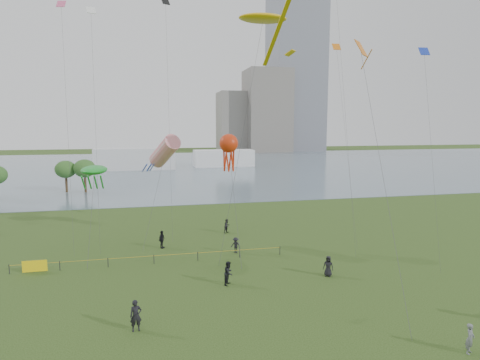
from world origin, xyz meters
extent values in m
plane|color=#243C13|center=(0.00, 0.00, 0.00)|extent=(400.00, 400.00, 0.00)
cube|color=slate|center=(0.00, 100.00, 0.02)|extent=(400.00, 120.00, 0.08)
cube|color=slate|center=(62.00, 168.00, 60.00)|extent=(24.00, 24.00, 120.00)
cube|color=slate|center=(46.00, 162.00, 19.00)|extent=(20.00, 20.00, 38.00)
cube|color=slate|center=(32.00, 168.00, 14.00)|extent=(16.00, 18.00, 28.00)
cube|color=silver|center=(-12.00, 95.00, 3.00)|extent=(22.00, 8.00, 6.00)
cube|color=white|center=(14.00, 98.00, 2.50)|extent=(18.00, 7.00, 5.00)
cylinder|color=#3C2B1B|center=(-23.02, 57.01, 1.34)|extent=(0.44, 0.44, 2.69)
ellipsoid|color=#376628|center=(-23.02, 57.01, 4.36)|extent=(3.82, 3.82, 3.22)
cylinder|color=#3C2B1B|center=(-19.54, 56.16, 1.40)|extent=(0.44, 0.44, 2.80)
ellipsoid|color=#376628|center=(-19.54, 56.16, 4.54)|extent=(3.98, 3.98, 3.36)
cylinder|color=black|center=(-19.22, 13.70, 0.42)|extent=(0.07, 0.07, 0.85)
cylinder|color=black|center=(-15.22, 13.70, 0.42)|extent=(0.07, 0.07, 0.85)
cylinder|color=black|center=(-11.22, 13.70, 0.42)|extent=(0.07, 0.07, 0.85)
cylinder|color=black|center=(-7.22, 13.70, 0.42)|extent=(0.07, 0.07, 0.85)
cylinder|color=black|center=(-3.22, 13.70, 0.42)|extent=(0.07, 0.07, 0.85)
cylinder|color=black|center=(0.78, 13.70, 0.42)|extent=(0.07, 0.07, 0.85)
cylinder|color=black|center=(4.78, 13.70, 0.42)|extent=(0.07, 0.07, 0.85)
cylinder|color=gold|center=(-7.22, 13.70, 0.75)|extent=(24.00, 0.03, 0.03)
cube|color=yellow|center=(-17.22, 13.70, 0.55)|extent=(2.00, 0.04, 1.00)
imported|color=slate|center=(9.79, -4.76, 0.86)|extent=(0.75, 0.69, 1.71)
imported|color=black|center=(-1.45, 7.57, 0.94)|extent=(1.09, 1.16, 1.88)
imported|color=black|center=(0.69, 15.19, 0.79)|extent=(1.16, 1.09, 1.58)
imported|color=black|center=(-6.40, 18.31, 0.92)|extent=(0.91, 1.16, 1.84)
imported|color=black|center=(7.01, 7.56, 0.86)|extent=(1.00, 0.92, 1.72)
imported|color=black|center=(-8.34, 1.68, 0.98)|extent=(0.78, 0.57, 1.96)
imported|color=black|center=(1.20, 22.69, 0.82)|extent=(1.01, 0.98, 1.65)
cylinder|color=#3F3F42|center=(0.97, 13.86, 11.26)|extent=(5.09, 4.16, 22.53)
ellipsoid|color=#E2AE0B|center=(3.49, 15.92, 22.52)|extent=(4.67, 2.92, 0.73)
cube|color=#E2AE0B|center=(3.49, 11.72, 20.12)|extent=(0.36, 6.98, 4.09)
cube|color=#E2AE0B|center=(3.49, 7.92, 18.02)|extent=(0.95, 0.95, 0.42)
cylinder|color=#3F3F42|center=(-7.05, 19.60, 4.87)|extent=(2.57, 3.97, 9.74)
cylinder|color=red|center=(-5.78, 21.57, 9.73)|extent=(3.65, 5.10, 3.80)
cylinder|color=#1834AB|center=(-7.18, 20.37, 8.13)|extent=(0.60, 1.13, 0.88)
cylinder|color=#1834AB|center=(-7.46, 20.75, 8.13)|extent=(0.60, 1.13, 0.88)
cylinder|color=#1834AB|center=(-7.91, 20.61, 8.13)|extent=(0.60, 1.13, 0.88)
cylinder|color=#1834AB|center=(-7.91, 20.14, 8.13)|extent=(0.60, 1.13, 0.88)
cylinder|color=#1834AB|center=(-7.46, 19.99, 8.13)|extent=(0.60, 1.13, 0.88)
cylinder|color=#3F3F42|center=(-12.81, 16.01, 4.10)|extent=(0.32, 5.17, 8.22)
ellipsoid|color=#1B9529|center=(-12.66, 18.59, 8.21)|extent=(2.43, 4.38, 0.85)
cylinder|color=#1B9529|center=(-13.46, 16.99, 7.21)|extent=(0.16, 1.79, 1.54)
cylinder|color=#1B9529|center=(-12.91, 16.99, 7.21)|extent=(0.16, 1.79, 1.54)
cylinder|color=#1B9529|center=(-12.36, 16.99, 7.21)|extent=(0.16, 1.79, 1.54)
cylinder|color=#1B9529|center=(-11.81, 16.99, 7.21)|extent=(0.16, 1.79, 1.54)
cylinder|color=#3F3F42|center=(0.48, 14.57, 5.33)|extent=(0.39, 7.89, 10.68)
sphere|color=red|center=(0.66, 18.51, 10.67)|extent=(1.95, 1.95, 1.95)
cylinder|color=red|center=(1.16, 18.51, 9.07)|extent=(0.18, 0.54, 2.60)
cylinder|color=red|center=(0.91, 18.94, 9.07)|extent=(0.49, 0.36, 2.61)
cylinder|color=red|center=(0.41, 18.94, 9.07)|extent=(0.49, 0.36, 2.61)
cylinder|color=red|center=(0.16, 18.51, 9.07)|extent=(0.18, 0.54, 2.60)
cylinder|color=red|center=(0.41, 18.07, 9.07)|extent=(0.49, 0.36, 2.61)
cylinder|color=red|center=(0.91, 18.07, 9.07)|extent=(0.49, 0.36, 2.61)
cylinder|color=#3F3F42|center=(8.60, 2.71, 9.34)|extent=(2.21, 11.38, 18.70)
cube|color=orange|center=(9.69, 8.39, 18.68)|extent=(1.60, 1.60, 1.30)
cylinder|color=orange|center=(9.69, 7.49, 17.68)|extent=(0.08, 1.58, 1.35)
cube|color=#E5598C|center=(-15.87, 24.18, 24.98)|extent=(1.04, 1.00, 0.76)
cube|color=orange|center=(13.13, 20.22, 21.11)|extent=(0.93, 0.60, 0.76)
cube|color=black|center=(-5.16, 25.67, 26.28)|extent=(1.05, 0.96, 0.76)
cube|color=#1933B2|center=(17.31, 10.89, 19.18)|extent=(0.97, 0.68, 0.76)
cube|color=white|center=(-12.83, 23.05, 24.23)|extent=(1.01, 0.76, 0.76)
camera|label=1|loc=(-7.02, -22.28, 12.55)|focal=30.00mm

